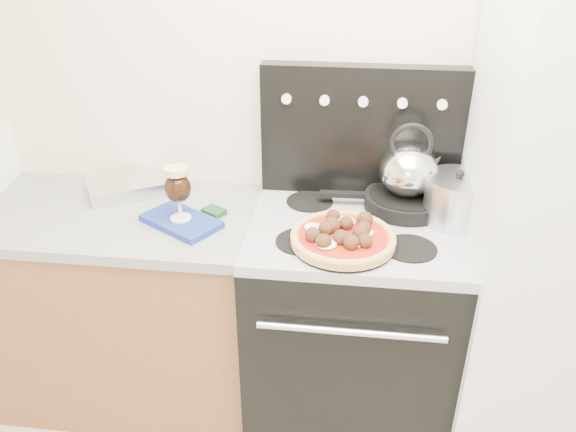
% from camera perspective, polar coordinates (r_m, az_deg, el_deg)
% --- Properties ---
extents(room_shell, '(3.52, 3.01, 2.52)m').
position_cam_1_polar(room_shell, '(1.11, 2.97, -7.86)').
color(room_shell, '#B8B19D').
rests_on(room_shell, ground).
extents(base_cabinet, '(1.45, 0.60, 0.86)m').
position_cam_1_polar(base_cabinet, '(2.56, -19.58, -8.56)').
color(base_cabinet, brown).
rests_on(base_cabinet, ground).
extents(countertop, '(1.48, 0.63, 0.04)m').
position_cam_1_polar(countertop, '(2.33, -21.36, 0.34)').
color(countertop, gray).
rests_on(countertop, base_cabinet).
extents(stove_body, '(0.76, 0.65, 0.88)m').
position_cam_1_polar(stove_body, '(2.30, 6.22, -11.27)').
color(stove_body, black).
rests_on(stove_body, ground).
extents(cooktop, '(0.76, 0.65, 0.04)m').
position_cam_1_polar(cooktop, '(2.04, 6.89, -1.28)').
color(cooktop, '#ADADB2').
rests_on(cooktop, stove_body).
extents(backguard, '(0.76, 0.08, 0.50)m').
position_cam_1_polar(backguard, '(2.17, 7.43, 8.52)').
color(backguard, black).
rests_on(backguard, cooktop).
extents(fridge, '(0.64, 0.68, 1.90)m').
position_cam_1_polar(fridge, '(2.12, 26.22, -1.47)').
color(fridge, silver).
rests_on(fridge, ground).
extents(foil_sheet, '(0.35, 0.32, 0.06)m').
position_cam_1_polar(foil_sheet, '(2.36, -16.21, 2.88)').
color(foil_sheet, white).
rests_on(foil_sheet, countertop).
extents(oven_mitt, '(0.33, 0.29, 0.02)m').
position_cam_1_polar(oven_mitt, '(2.08, -10.79, -0.54)').
color(oven_mitt, navy).
rests_on(oven_mitt, countertop).
extents(beer_glass, '(0.11, 0.11, 0.21)m').
position_cam_1_polar(beer_glass, '(2.03, -11.08, 2.29)').
color(beer_glass, black).
rests_on(beer_glass, oven_mitt).
extents(pizza_pan, '(0.38, 0.38, 0.01)m').
position_cam_1_polar(pizza_pan, '(1.89, 5.57, -2.81)').
color(pizza_pan, black).
rests_on(pizza_pan, cooktop).
extents(pizza, '(0.45, 0.45, 0.05)m').
position_cam_1_polar(pizza, '(1.88, 5.61, -2.02)').
color(pizza, '#C28441').
rests_on(pizza, pizza_pan).
extents(skillet, '(0.32, 0.32, 0.05)m').
position_cam_1_polar(skillet, '(2.15, 11.81, 1.46)').
color(skillet, black).
rests_on(skillet, cooktop).
extents(tea_kettle, '(0.23, 0.23, 0.23)m').
position_cam_1_polar(tea_kettle, '(2.09, 12.20, 4.99)').
color(tea_kettle, silver).
rests_on(tea_kettle, skillet).
extents(stock_pot, '(0.26, 0.26, 0.16)m').
position_cam_1_polar(stock_pot, '(2.08, 16.69, 1.50)').
color(stock_pot, silver).
rests_on(stock_pot, cooktop).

